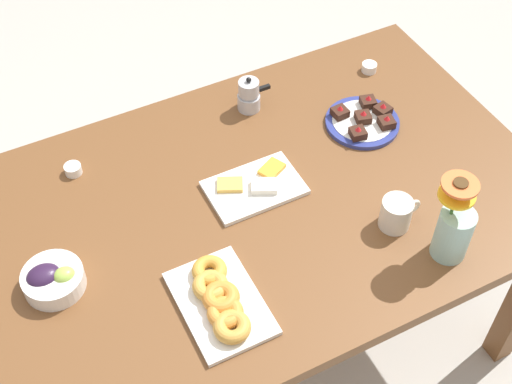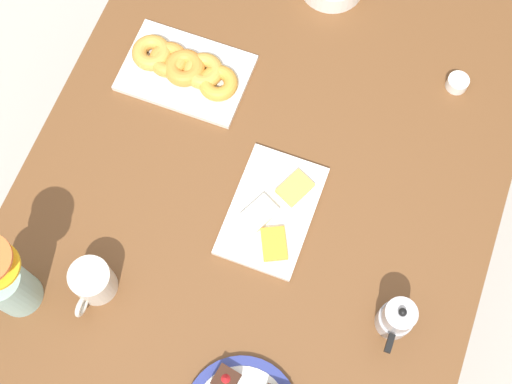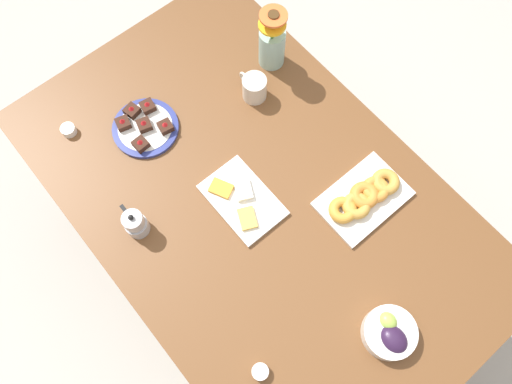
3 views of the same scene
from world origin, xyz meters
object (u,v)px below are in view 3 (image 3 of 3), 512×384
(jam_cup_honey, at_px, (260,372))
(jam_cup_berry, at_px, (68,130))
(dessert_plate, at_px, (145,127))
(moka_pot, at_px, (135,224))
(dining_table, at_px, (256,205))
(cheese_platter, at_px, (242,199))
(coffee_mug, at_px, (254,88))
(croissant_platter, at_px, (364,197))
(flower_vase, at_px, (272,44))
(grape_bowl, at_px, (390,333))

(jam_cup_honey, xyz_separation_m, jam_cup_berry, (0.99, -0.00, 0.00))
(dessert_plate, relative_size, moka_pot, 1.87)
(dining_table, bearing_deg, cheese_platter, 66.89)
(coffee_mug, relative_size, croissant_platter, 0.42)
(dining_table, bearing_deg, croissant_platter, -131.78)
(coffee_mug, height_order, moka_pot, moka_pot)
(croissant_platter, height_order, jam_cup_berry, croissant_platter)
(coffee_mug, relative_size, dessert_plate, 0.53)
(cheese_platter, distance_m, flower_vase, 0.54)
(coffee_mug, distance_m, jam_cup_berry, 0.63)
(grape_bowl, relative_size, jam_cup_honey, 3.18)
(flower_vase, bearing_deg, grape_bowl, 159.02)
(croissant_platter, bearing_deg, dining_table, 48.22)
(jam_cup_honey, height_order, moka_pot, moka_pot)
(croissant_platter, height_order, jam_cup_honey, croissant_platter)
(coffee_mug, bearing_deg, dining_table, 140.89)
(grape_bowl, bearing_deg, jam_cup_honey, 65.52)
(jam_cup_berry, distance_m, moka_pot, 0.43)
(croissant_platter, relative_size, moka_pot, 2.35)
(cheese_platter, height_order, croissant_platter, croissant_platter)
(dessert_plate, bearing_deg, flower_vase, -97.60)
(croissant_platter, distance_m, flower_vase, 0.60)
(moka_pot, bearing_deg, jam_cup_honey, -178.26)
(grape_bowl, relative_size, moka_pot, 1.28)
(jam_cup_berry, relative_size, moka_pot, 0.40)
(moka_pot, bearing_deg, dining_table, -113.84)
(moka_pot, bearing_deg, grape_bowl, -153.22)
(coffee_mug, xyz_separation_m, dessert_plate, (0.13, 0.36, -0.03))
(dessert_plate, bearing_deg, croissant_platter, -149.72)
(dining_table, xyz_separation_m, jam_cup_honey, (-0.41, 0.33, 0.10))
(coffee_mug, xyz_separation_m, flower_vase, (0.07, -0.14, 0.05))
(croissant_platter, bearing_deg, jam_cup_honey, 107.41)
(coffee_mug, xyz_separation_m, jam_cup_honey, (-0.70, 0.57, -0.03))
(jam_cup_honey, relative_size, jam_cup_berry, 1.00)
(coffee_mug, relative_size, flower_vase, 0.45)
(jam_cup_berry, relative_size, flower_vase, 0.18)
(cheese_platter, height_order, jam_cup_berry, cheese_platter)
(dessert_plate, bearing_deg, coffee_mug, -110.36)
(dining_table, height_order, grape_bowl, grape_bowl)
(croissant_platter, bearing_deg, flower_vase, -11.44)
(dessert_plate, xyz_separation_m, flower_vase, (-0.07, -0.50, 0.08))
(grape_bowl, distance_m, cheese_platter, 0.59)
(dining_table, relative_size, flower_vase, 6.09)
(grape_bowl, bearing_deg, flower_vase, -20.98)
(coffee_mug, relative_size, jam_cup_honey, 2.45)
(cheese_platter, bearing_deg, dining_table, -113.11)
(dining_table, xyz_separation_m, croissant_platter, (-0.23, -0.25, 0.11))
(croissant_platter, bearing_deg, jam_cup_berry, 35.89)
(moka_pot, bearing_deg, croissant_platter, -122.33)
(jam_cup_berry, height_order, moka_pot, moka_pot)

